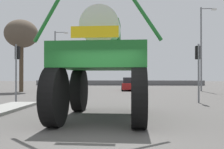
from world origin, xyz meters
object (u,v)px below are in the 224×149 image
at_px(streetlight_far_right, 202,45).
at_px(sedan_ahead, 130,84).
at_px(streetlight_far_left, 56,57).
at_px(bare_tree_left, 21,35).
at_px(traffic_signal_near_right, 198,60).
at_px(oversize_sprayer, 103,64).
at_px(traffic_signal_far_left, 81,70).
at_px(traffic_signal_near_left, 17,60).

bearing_deg(streetlight_far_right, sedan_ahead, 173.01).
xyz_separation_m(streetlight_far_left, bare_tree_left, (-1.95, -6.60, 1.84)).
bearing_deg(traffic_signal_near_right, bare_tree_left, 146.75).
bearing_deg(oversize_sprayer, traffic_signal_far_left, 13.84).
height_order(traffic_signal_near_right, streetlight_far_left, streetlight_far_left).
bearing_deg(oversize_sprayer, traffic_signal_near_left, 47.63).
relative_size(streetlight_far_right, bare_tree_left, 1.22).
distance_m(traffic_signal_near_right, streetlight_far_right, 13.16).
relative_size(traffic_signal_near_right, streetlight_far_right, 0.39).
relative_size(oversize_sprayer, bare_tree_left, 0.75).
bearing_deg(traffic_signal_far_left, bare_tree_left, -119.71).
relative_size(sedan_ahead, traffic_signal_far_left, 1.18).
bearing_deg(traffic_signal_far_left, traffic_signal_near_left, -92.91).
distance_m(oversize_sprayer, streetlight_far_right, 20.85).
distance_m(traffic_signal_far_left, streetlight_far_right, 16.35).
bearing_deg(streetlight_far_left, traffic_signal_near_left, -83.02).
xyz_separation_m(sedan_ahead, traffic_signal_far_left, (-6.76, 5.68, 1.88)).
height_order(sedan_ahead, streetlight_far_right, streetlight_far_right).
bearing_deg(oversize_sprayer, bare_tree_left, 34.11).
xyz_separation_m(traffic_signal_near_right, traffic_signal_far_left, (-10.61, 18.92, -0.08)).
height_order(traffic_signal_near_left, bare_tree_left, bare_tree_left).
bearing_deg(sedan_ahead, bare_tree_left, 108.52).
bearing_deg(traffic_signal_near_left, bare_tree_left, 111.40).
relative_size(traffic_signal_near_right, traffic_signal_far_left, 1.03).
height_order(streetlight_far_right, bare_tree_left, streetlight_far_right).
xyz_separation_m(oversize_sprayer, traffic_signal_far_left, (-5.14, 24.93, 0.45)).
distance_m(oversize_sprayer, bare_tree_left, 19.52).
bearing_deg(traffic_signal_near_right, streetlight_far_right, 71.50).
relative_size(traffic_signal_near_left, bare_tree_left, 0.48).
xyz_separation_m(traffic_signal_near_left, traffic_signal_far_left, (0.96, 18.92, -0.11)).
xyz_separation_m(sedan_ahead, traffic_signal_near_right, (3.86, -13.24, 1.96)).
bearing_deg(traffic_signal_near_left, traffic_signal_near_right, 0.00).
bearing_deg(traffic_signal_near_right, sedan_ahead, 106.24).
bearing_deg(bare_tree_left, streetlight_far_right, 5.93).
xyz_separation_m(traffic_signal_near_right, bare_tree_left, (-15.58, 10.22, 3.44)).
distance_m(traffic_signal_far_left, bare_tree_left, 10.62).
height_order(traffic_signal_far_left, streetlight_far_left, streetlight_far_left).
bearing_deg(streetlight_far_right, traffic_signal_near_left, -141.97).
bearing_deg(bare_tree_left, traffic_signal_near_right, -33.25).
bearing_deg(sedan_ahead, streetlight_far_right, -92.93).
xyz_separation_m(oversize_sprayer, bare_tree_left, (-10.10, 16.23, 3.97)).
xyz_separation_m(oversize_sprayer, sedan_ahead, (1.62, 19.25, -1.43)).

